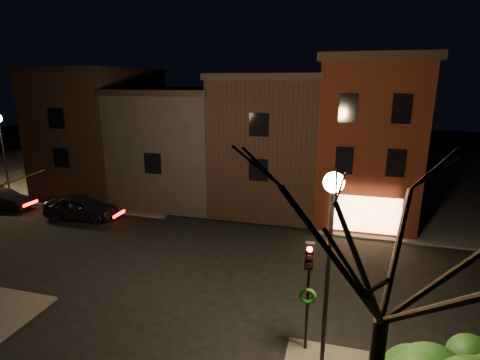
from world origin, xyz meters
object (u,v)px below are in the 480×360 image
traffic_signal (308,280)px  parked_car_b (4,200)px  street_lamp_near (331,219)px  parked_car_a (81,207)px  street_lamp_far (0,133)px  bare_tree_right (392,223)px

traffic_signal → parked_car_b: (-22.77, 9.42, -2.13)m
street_lamp_near → parked_car_a: (-16.52, 9.63, -4.36)m
street_lamp_near → parked_car_b: (-23.37, 9.91, -4.50)m
traffic_signal → street_lamp_far: bearing=154.5°
bare_tree_right → street_lamp_far: bearing=151.0°
parked_car_a → parked_car_b: parked_car_a is taller
traffic_signal → parked_car_a: traffic_signal is taller
traffic_signal → parked_car_b: bearing=157.5°
parked_car_b → street_lamp_near: bearing=-114.4°
street_lamp_far → traffic_signal: (24.60, -11.71, -2.37)m
street_lamp_near → street_lamp_far: size_ratio=1.00×
street_lamp_far → bare_tree_right: 30.32m
street_lamp_far → parked_car_a: street_lamp_far is taller
street_lamp_near → street_lamp_far: bearing=154.2°
traffic_signal → parked_car_a: (-15.92, 9.14, -1.99)m
street_lamp_near → street_lamp_far: 28.00m
street_lamp_near → bare_tree_right: size_ratio=0.76×
bare_tree_right → parked_car_b: (-24.67, 12.41, -5.47)m
street_lamp_far → parked_car_a: bearing=-16.5°
street_lamp_near → street_lamp_far: (-25.20, 12.20, 0.00)m
parked_car_a → parked_car_b: 6.86m
bare_tree_right → parked_car_a: size_ratio=1.76×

